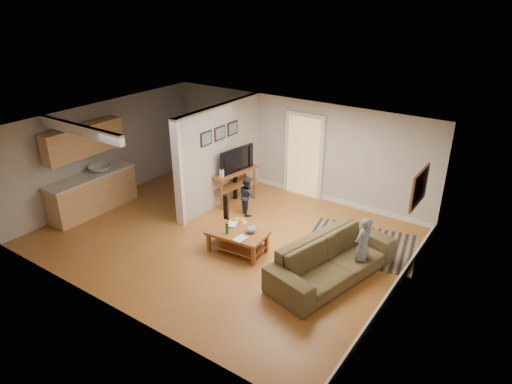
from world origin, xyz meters
TOP-DOWN VIEW (x-y plane):
  - ground at (0.00, 0.00)m, footprint 7.50×7.50m
  - room_shell at (-1.07, 0.43)m, footprint 7.54×6.02m
  - area_rug at (2.58, 1.37)m, footprint 2.62×2.13m
  - sofa at (2.60, -0.06)m, footprint 1.65×2.83m
  - coffee_table at (0.62, -0.33)m, footprint 1.25×0.81m
  - tv_console at (-0.94, 1.58)m, footprint 0.70×1.40m
  - speaker_left at (-0.02, 0.09)m, footprint 0.12×0.12m
  - speaker_right at (-1.00, 1.72)m, footprint 0.12×0.12m
  - toy_basket at (0.13, 0.28)m, footprint 0.43×0.43m
  - child at (3.00, 0.38)m, footprint 0.39×0.49m
  - toddler at (-0.25, 1.20)m, footprint 0.58×0.56m

SIDE VIEW (x-z plane):
  - ground at x=0.00m, z-range 0.00..0.00m
  - sofa at x=2.60m, z-range -0.39..0.39m
  - child at x=3.00m, z-range -0.60..0.60m
  - toddler at x=-0.25m, z-range -0.47..0.47m
  - area_rug at x=2.58m, z-range 0.00..0.01m
  - toy_basket at x=0.13m, z-range -0.03..0.35m
  - coffee_table at x=0.62m, z-range 0.01..0.72m
  - speaker_right at x=-1.00m, z-range 0.00..0.94m
  - speaker_left at x=-0.02m, z-range 0.00..0.97m
  - tv_console at x=-0.94m, z-range 0.19..1.34m
  - room_shell at x=-1.07m, z-range 0.20..2.72m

